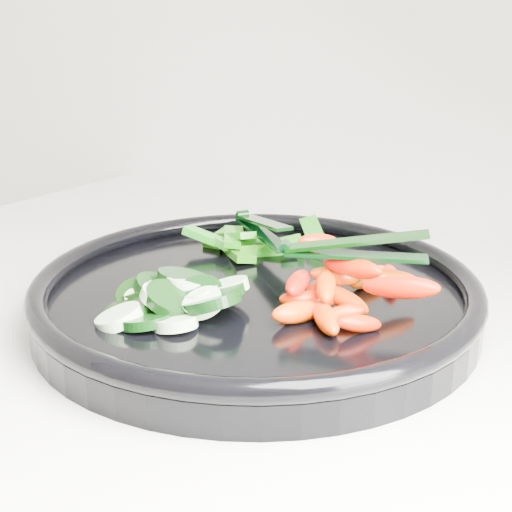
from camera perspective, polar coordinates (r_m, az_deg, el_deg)
The scene contains 6 objects.
veggie_tray at distance 0.60m, azimuth 0.00°, elevation -3.12°, with size 0.42×0.42×0.04m.
cucumber_pile at distance 0.57m, azimuth -6.91°, elevation -3.26°, with size 0.13×0.13×0.04m.
carrot_pile at distance 0.56m, azimuth 6.87°, elevation -2.50°, with size 0.15×0.16×0.05m.
pepper_pile at distance 0.69m, azimuth -0.34°, elevation 1.06°, with size 0.12×0.12×0.04m.
tong_carrot at distance 0.55m, azimuth 7.60°, elevation 0.62°, with size 0.11×0.06×0.02m.
tong_pepper at distance 0.68m, azimuth 0.40°, elevation 2.34°, with size 0.10×0.07×0.02m.
Camera 1 is at (-0.20, 1.23, 1.18)m, focal length 50.00 mm.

